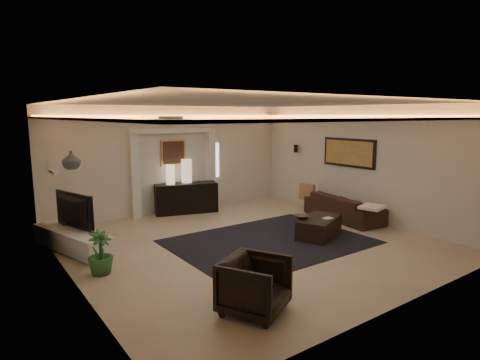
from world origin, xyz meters
TOP-DOWN VIEW (x-y plane):
  - floor at (0.00, 0.00)m, footprint 7.00×7.00m
  - ceiling at (0.00, 0.00)m, footprint 7.00×7.00m
  - wall_back at (0.00, 3.50)m, footprint 7.00×0.00m
  - wall_front at (0.00, -3.50)m, footprint 7.00×0.00m
  - wall_left at (-3.50, 0.00)m, footprint 0.00×7.00m
  - wall_right at (3.50, 0.00)m, footprint 0.00×7.00m
  - cove_soffit at (0.00, 0.00)m, footprint 7.00×7.00m
  - daylight_slit at (1.35, 3.48)m, footprint 0.25×0.03m
  - area_rug at (0.40, -0.20)m, footprint 4.00×3.00m
  - pilaster_left at (-1.15, 3.40)m, footprint 0.22×0.20m
  - pilaster_right at (1.15, 3.40)m, footprint 0.22×0.20m
  - alcove_header at (0.00, 3.40)m, footprint 2.52×0.20m
  - painting_frame at (0.00, 3.47)m, footprint 0.74×0.04m
  - painting_canvas at (0.00, 3.44)m, footprint 0.62×0.02m
  - art_panel_frame at (3.47, 0.30)m, footprint 0.04×1.64m
  - art_panel_gold at (3.44, 0.30)m, footprint 0.02×1.50m
  - wall_sconce at (3.38, 2.20)m, footprint 0.12×0.12m
  - wall_niche at (-3.44, 1.40)m, footprint 0.10×0.55m
  - console at (0.18, 3.14)m, footprint 1.77×0.96m
  - lamp_left at (-0.21, 3.25)m, footprint 0.25×0.25m
  - lamp_right at (0.28, 3.25)m, footprint 0.31×0.31m
  - media_ledge at (-3.15, 1.65)m, footprint 1.10×2.18m
  - tv at (-3.15, 1.78)m, footprint 1.23×0.53m
  - figurine at (-3.15, 2.14)m, footprint 0.16×0.16m
  - ginger_jar at (-3.13, 1.35)m, footprint 0.42×0.42m
  - plant at (-3.04, 0.13)m, footprint 0.57×0.57m
  - sofa at (3.15, 0.14)m, footprint 2.26×1.10m
  - throw_blanket at (2.92, -0.89)m, footprint 0.70×0.62m
  - throw_pillow at (3.01, 1.32)m, footprint 0.26×0.46m
  - coffee_table at (1.53, -0.55)m, footprint 1.36×1.09m
  - bowl at (1.17, -0.36)m, footprint 0.40×0.40m
  - magazine at (1.61, -0.72)m, footprint 0.22×0.16m
  - armchair at (-1.73, -2.44)m, footprint 1.12×1.13m

SIDE VIEW (x-z plane):
  - floor at x=0.00m, z-range 0.00..0.00m
  - area_rug at x=0.40m, z-range 0.00..0.01m
  - coffee_table at x=1.53m, z-range -0.02..0.43m
  - media_ledge at x=-3.15m, z-range 0.03..0.42m
  - sofa at x=3.15m, z-range 0.00..0.64m
  - plant at x=-3.04m, z-range 0.00..0.75m
  - armchair at x=-1.73m, z-range 0.00..0.77m
  - console at x=0.18m, z-range -0.02..0.82m
  - magazine at x=1.61m, z-range 0.41..0.44m
  - bowl at x=1.17m, z-range 0.41..0.49m
  - throw_blanket at x=2.92m, z-range 0.52..0.58m
  - throw_pillow at x=3.01m, z-range 0.33..0.77m
  - figurine at x=-3.15m, z-range 0.45..0.83m
  - tv at x=-3.15m, z-range 0.45..1.16m
  - lamp_left at x=-0.21m, z-range 0.83..1.35m
  - lamp_right at x=0.28m, z-range 0.77..1.41m
  - pilaster_left at x=-1.15m, z-range 0.00..2.20m
  - pilaster_right at x=1.15m, z-range 0.00..2.20m
  - daylight_slit at x=1.35m, z-range 0.85..1.85m
  - wall_back at x=0.00m, z-range -2.05..4.95m
  - wall_front at x=0.00m, z-range -2.05..4.95m
  - wall_left at x=-3.50m, z-range -2.05..4.95m
  - wall_right at x=3.50m, z-range -2.05..4.95m
  - painting_frame at x=0.00m, z-range 1.28..2.02m
  - painting_canvas at x=0.00m, z-range 1.34..1.96m
  - wall_niche at x=-3.44m, z-range 1.63..1.67m
  - wall_sconce at x=3.38m, z-range 1.57..1.79m
  - art_panel_gold at x=3.44m, z-range 1.39..2.01m
  - art_panel_frame at x=3.47m, z-range 1.33..2.07m
  - ginger_jar at x=-3.13m, z-range 1.67..2.02m
  - alcove_header at x=0.00m, z-range 2.19..2.31m
  - cove_soffit at x=0.00m, z-range 2.60..2.64m
  - ceiling at x=0.00m, z-range 2.90..2.90m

